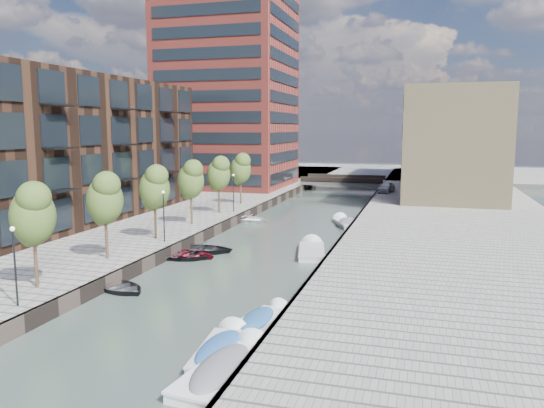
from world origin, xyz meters
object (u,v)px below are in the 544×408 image
at_px(sloop_2, 189,258).
at_px(car, 386,187).
at_px(sloop_1, 181,259).
at_px(motorboat_2, 312,251).
at_px(motorboat_3, 261,320).
at_px(sloop_0, 120,290).
at_px(tree_2, 105,197).
at_px(bridge, 343,182).
at_px(tree_3, 154,186).
at_px(sloop_3, 249,222).
at_px(motorboat_0, 221,348).
at_px(tree_5, 219,173).
at_px(sloop_4, 204,252).
at_px(tree_6, 241,168).
at_px(motorboat_1, 227,368).
at_px(motorboat_4, 345,223).
at_px(tree_4, 191,179).
at_px(tree_1, 33,213).

distance_m(sloop_2, car, 40.98).
height_order(sloop_1, sloop_2, sloop_1).
height_order(motorboat_2, motorboat_3, motorboat_2).
distance_m(sloop_0, car, 49.73).
distance_m(tree_2, sloop_0, 7.07).
bearing_deg(bridge, sloop_1, -96.05).
relative_size(tree_2, tree_3, 1.00).
distance_m(sloop_3, motorboat_2, 15.27).
relative_size(tree_2, motorboat_0, 1.20).
height_order(bridge, sloop_2, bridge).
distance_m(bridge, tree_5, 34.30).
bearing_deg(sloop_4, tree_6, 6.20).
bearing_deg(motorboat_0, car, 86.43).
distance_m(sloop_3, motorboat_1, 35.50).
bearing_deg(car, sloop_1, -97.78).
relative_size(motorboat_3, motorboat_4, 0.85).
relative_size(sloop_2, motorboat_4, 0.80).
bearing_deg(sloop_3, tree_3, -172.96).
bearing_deg(motorboat_0, tree_5, 111.89).
bearing_deg(tree_6, sloop_0, -84.38).
height_order(bridge, tree_5, tree_5).
relative_size(motorboat_1, motorboat_4, 1.07).
height_order(sloop_4, motorboat_1, motorboat_1).
bearing_deg(motorboat_2, tree_6, 124.38).
relative_size(tree_6, car, 1.38).
bearing_deg(tree_4, motorboat_0, -62.64).
height_order(sloop_2, car, car).
distance_m(tree_6, motorboat_3, 37.29).
bearing_deg(bridge, sloop_4, -95.42).
bearing_deg(motorboat_1, motorboat_4, 90.36).
height_order(tree_6, motorboat_0, tree_6).
xyz_separation_m(sloop_2, sloop_4, (0.38, 1.95, 0.00)).
xyz_separation_m(motorboat_2, car, (3.48, 34.80, 1.62)).
height_order(tree_1, motorboat_4, tree_1).
bearing_deg(sloop_3, motorboat_2, -122.92).
height_order(motorboat_1, motorboat_3, motorboat_1).
bearing_deg(tree_1, motorboat_3, 2.30).
xyz_separation_m(sloop_1, sloop_2, (0.41, 0.60, 0.00)).
distance_m(tree_5, motorboat_4, 14.42).
distance_m(sloop_3, motorboat_3, 29.95).
height_order(tree_5, motorboat_3, tree_5).
bearing_deg(sloop_4, motorboat_1, -159.10).
height_order(tree_1, sloop_4, tree_1).
height_order(tree_2, sloop_2, tree_2).
relative_size(sloop_2, motorboat_3, 0.94).
relative_size(tree_4, tree_5, 1.00).
bearing_deg(motorboat_1, tree_3, 125.26).
bearing_deg(motorboat_4, sloop_1, -119.19).
bearing_deg(tree_5, motorboat_2, -42.08).
distance_m(sloop_1, motorboat_0, 17.78).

